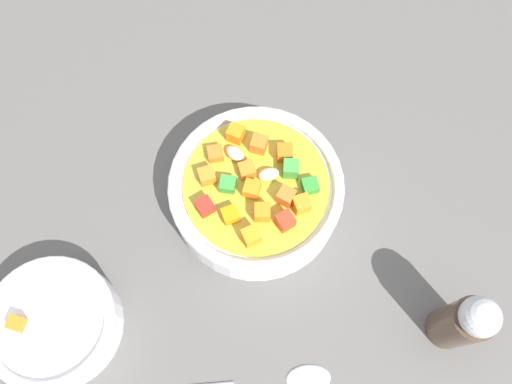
# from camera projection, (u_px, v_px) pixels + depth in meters

# --- Properties ---
(ground_plane) EXTENTS (1.40, 1.40, 0.02)m
(ground_plane) POSITION_uv_depth(u_px,v_px,m) (256.00, 204.00, 0.53)
(ground_plane) COLOR #565451
(soup_bowl_main) EXTENTS (0.16, 0.16, 0.06)m
(soup_bowl_main) POSITION_uv_depth(u_px,v_px,m) (256.00, 191.00, 0.49)
(soup_bowl_main) COLOR white
(soup_bowl_main) RESTS_ON ground_plane
(spoon) EXTENTS (0.12, 0.18, 0.01)m
(spoon) POSITION_uv_depth(u_px,v_px,m) (252.00, 384.00, 0.45)
(spoon) COLOR silver
(spoon) RESTS_ON ground_plane
(side_bowl_small) EXTENTS (0.11, 0.11, 0.04)m
(side_bowl_small) POSITION_uv_depth(u_px,v_px,m) (54.00, 323.00, 0.46)
(side_bowl_small) COLOR white
(side_bowl_small) RESTS_ON ground_plane
(pepper_shaker) EXTENTS (0.04, 0.04, 0.10)m
(pepper_shaker) POSITION_uv_depth(u_px,v_px,m) (464.00, 322.00, 0.43)
(pepper_shaker) COLOR #4C3828
(pepper_shaker) RESTS_ON ground_plane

